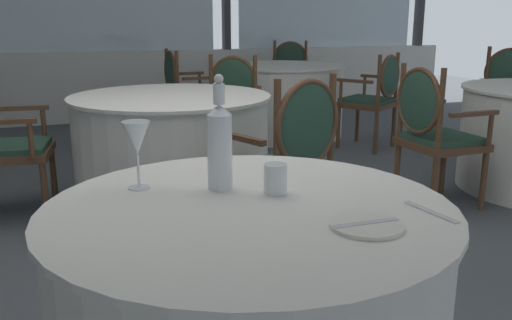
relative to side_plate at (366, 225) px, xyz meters
name	(u,v)px	position (x,y,z in m)	size (l,w,h in m)	color
ground_plane	(206,259)	(0.00, 1.56, -0.77)	(15.22, 15.22, 0.00)	#4C5156
window_wall_far	(109,23)	(0.00, 5.95, 0.42)	(9.50, 0.14, 2.99)	silver
side_plate	(366,225)	(0.00, 0.00, 0.00)	(0.18, 0.18, 0.01)	silver
butter_knife	(366,223)	(0.00, 0.00, 0.01)	(0.17, 0.02, 0.00)	silver
dinner_fork	(431,212)	(0.21, 0.03, 0.00)	(0.18, 0.02, 0.00)	silver
water_bottle	(220,144)	(-0.24, 0.42, 0.13)	(0.07, 0.07, 0.34)	white
wine_glass	(137,140)	(-0.47, 0.50, 0.14)	(0.08, 0.08, 0.20)	white
water_tumbler	(275,179)	(-0.11, 0.32, 0.04)	(0.07, 0.07, 0.09)	white
background_table_1	(282,100)	(1.63, 4.41, -0.39)	(1.34, 1.34, 0.76)	silver
dining_chair_1_0	(376,93)	(2.22, 3.49, -0.22)	(0.65, 0.64, 0.93)	brown
dining_chair_1_1	(289,74)	(2.14, 5.39, -0.21)	(0.65, 0.62, 0.97)	brown
dining_chair_1_2	(184,89)	(0.54, 4.36, -0.21)	(0.49, 0.55, 0.95)	brown
background_table_2	(173,152)	(0.03, 2.48, -0.39)	(1.32, 1.32, 0.76)	silver
dining_chair_2_1	(290,154)	(0.44, 1.47, -0.20)	(0.64, 0.60, 0.98)	brown
dining_chair_2_2	(228,103)	(0.69, 3.34, -0.21)	(0.66, 0.65, 0.95)	brown
dining_chair_3_0	(432,126)	(1.64, 1.88, -0.21)	(0.48, 0.54, 0.96)	brown
dining_chair_3_2	(511,93)	(3.26, 2.86, -0.19)	(0.65, 0.62, 0.99)	brown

